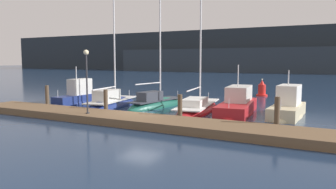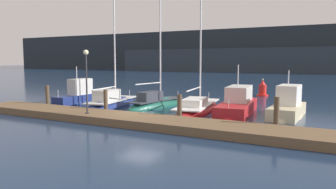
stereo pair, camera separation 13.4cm
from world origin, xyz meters
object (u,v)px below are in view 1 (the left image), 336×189
object	(u,v)px
channel_buoy	(262,90)
motorboat_berth_1	(77,100)
dock_lamppost	(87,71)
sailboat_berth_2	(112,105)
sailboat_berth_3	(156,106)
motorboat_berth_5	(237,109)
motorboat_berth_6	(287,111)
sailboat_berth_4	(198,109)

from	to	relation	value
channel_buoy	motorboat_berth_1	bearing A→B (deg)	-132.76
channel_buoy	dock_lamppost	xyz separation A→B (m)	(-6.47, -19.32, 2.41)
sailboat_berth_2	sailboat_berth_3	size ratio (longest dim) A/B	1.02
motorboat_berth_5	motorboat_berth_1	bearing A→B (deg)	-173.73
channel_buoy	sailboat_berth_3	bearing A→B (deg)	-114.72
sailboat_berth_2	motorboat_berth_6	world-z (taller)	sailboat_berth_2
sailboat_berth_3	sailboat_berth_4	size ratio (longest dim) A/B	0.85
motorboat_berth_5	channel_buoy	distance (m)	12.26
dock_lamppost	motorboat_berth_1	bearing A→B (deg)	137.90
sailboat_berth_3	channel_buoy	xyz separation A→B (m)	(5.66, 12.30, 0.54)
motorboat_berth_1	dock_lamppost	world-z (taller)	dock_lamppost
sailboat_berth_3	motorboat_berth_6	bearing A→B (deg)	1.27
motorboat_berth_1	sailboat_berth_4	distance (m)	10.74
sailboat_berth_2	motorboat_berth_6	xyz separation A→B (m)	(13.06, 1.80, 0.22)
sailboat_berth_2	sailboat_berth_4	distance (m)	6.96
motorboat_berth_6	dock_lamppost	size ratio (longest dim) A/B	1.40
sailboat_berth_4	motorboat_berth_1	bearing A→B (deg)	-173.04
motorboat_berth_6	dock_lamppost	distance (m)	13.20
sailboat_berth_2	motorboat_berth_5	size ratio (longest dim) A/B	1.29
sailboat_berth_2	motorboat_berth_5	xyz separation A→B (m)	(9.74, 1.67, 0.20)
motorboat_berth_1	channel_buoy	size ratio (longest dim) A/B	2.70
sailboat_berth_4	motorboat_berth_6	size ratio (longest dim) A/B	2.03
channel_buoy	sailboat_berth_2	bearing A→B (deg)	-122.45
motorboat_berth_6	channel_buoy	distance (m)	12.81
motorboat_berth_1	motorboat_berth_6	size ratio (longest dim) A/B	0.90
sailboat_berth_4	channel_buoy	xyz separation A→B (m)	(2.03, 12.41, 0.56)
sailboat_berth_3	motorboat_berth_6	xyz separation A→B (m)	(9.90, 0.22, 0.24)
sailboat_berth_3	channel_buoy	world-z (taller)	sailboat_berth_3
motorboat_berth_5	dock_lamppost	bearing A→B (deg)	-136.11
sailboat_berth_4	channel_buoy	world-z (taller)	sailboat_berth_4
motorboat_berth_6	channel_buoy	world-z (taller)	motorboat_berth_6
sailboat_berth_3	channel_buoy	distance (m)	13.55
channel_buoy	motorboat_berth_5	bearing A→B (deg)	-85.73
sailboat_berth_2	sailboat_berth_3	bearing A→B (deg)	26.59
sailboat_berth_2	sailboat_berth_3	xyz separation A→B (m)	(3.17, 1.58, -0.01)
motorboat_berth_5	sailboat_berth_3	bearing A→B (deg)	-179.28
sailboat_berth_3	motorboat_berth_6	world-z (taller)	sailboat_berth_3
sailboat_berth_4	motorboat_berth_5	xyz separation A→B (m)	(2.94, 0.19, 0.23)
sailboat_berth_2	dock_lamppost	world-z (taller)	sailboat_berth_2
sailboat_berth_2	dock_lamppost	size ratio (longest dim) A/B	2.47
sailboat_berth_3	motorboat_berth_5	distance (m)	6.58
motorboat_berth_5	channel_buoy	size ratio (longest dim) A/B	4.10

